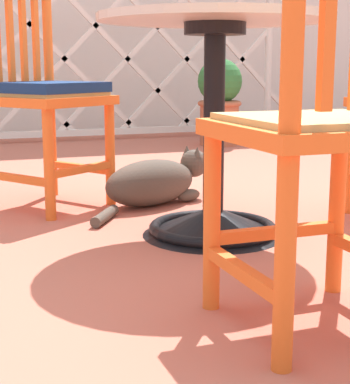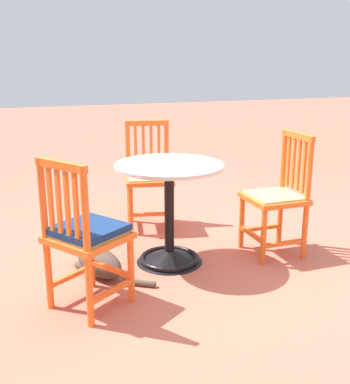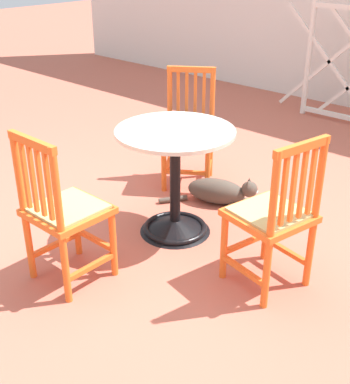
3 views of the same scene
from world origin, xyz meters
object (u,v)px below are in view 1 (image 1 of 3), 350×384
(cafe_table, at_px, (214,152))
(orange_chair_tucked_in, at_px, (327,132))
(tabby_cat, at_px, (158,182))
(orange_chair_at_corner, at_px, (45,96))
(terracotta_planter, at_px, (220,100))

(cafe_table, distance_m, orange_chair_tucked_in, 0.83)
(tabby_cat, bearing_deg, orange_chair_tucked_in, -93.54)
(orange_chair_at_corner, distance_m, terracotta_planter, 2.24)
(orange_chair_at_corner, bearing_deg, tabby_cat, -16.08)
(orange_chair_tucked_in, bearing_deg, cafe_table, 82.92)
(cafe_table, height_order, tabby_cat, cafe_table)
(tabby_cat, distance_m, terracotta_planter, 2.09)
(orange_chair_at_corner, bearing_deg, cafe_table, -55.70)
(orange_chair_at_corner, bearing_deg, orange_chair_tucked_in, -76.66)
(tabby_cat, height_order, terracotta_planter, terracotta_planter)
(cafe_table, height_order, orange_chair_at_corner, orange_chair_at_corner)
(cafe_table, relative_size, terracotta_planter, 1.23)
(cafe_table, distance_m, terracotta_planter, 2.55)
(orange_chair_tucked_in, relative_size, tabby_cat, 1.47)
(cafe_table, relative_size, orange_chair_tucked_in, 0.83)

